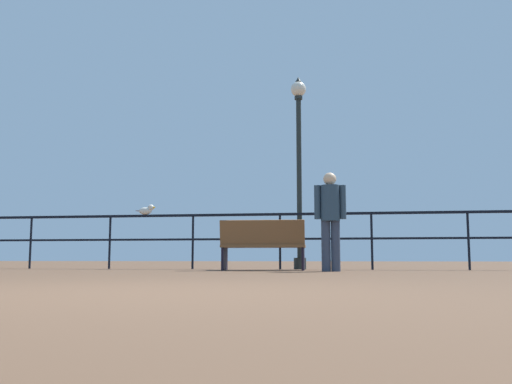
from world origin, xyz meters
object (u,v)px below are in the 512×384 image
object	(u,v)px
lamppost_center	(299,154)
seagull_on_rail	(146,210)
bench_near_left	(263,243)
person_at_railing	(330,214)

from	to	relation	value
lamppost_center	seagull_on_rail	bearing A→B (deg)	-175.07
bench_near_left	person_at_railing	bearing A→B (deg)	-25.62
bench_near_left	person_at_railing	world-z (taller)	person_at_railing
person_at_railing	seagull_on_rail	distance (m)	3.96
lamppost_center	person_at_railing	bearing A→B (deg)	-69.16
bench_near_left	lamppost_center	size ratio (longest dim) A/B	0.39
bench_near_left	seagull_on_rail	bearing A→B (deg)	161.23
lamppost_center	seagull_on_rail	size ratio (longest dim) A/B	9.00
bench_near_left	seagull_on_rail	distance (m)	2.71
bench_near_left	lamppost_center	distance (m)	2.18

